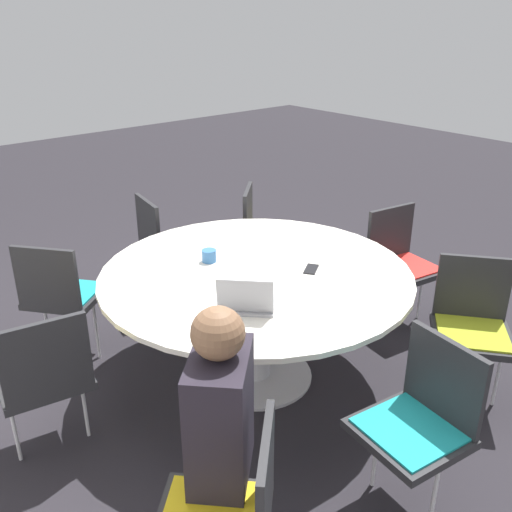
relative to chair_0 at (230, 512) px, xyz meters
The scene contains 14 objects.
ground_plane 1.66m from the chair_0, 44.24° to the right, with size 16.00×16.00×0.00m, color black.
conference_table 1.57m from the chair_0, 44.24° to the right, with size 1.86×1.86×0.75m.
chair_0 is the anchor object (origin of this frame).
chair_1 0.98m from the chair_0, 98.17° to the right, with size 0.50×0.48×0.87m.
chair_2 1.93m from the chair_0, 85.23° to the right, with size 0.60×0.60×0.87m.
chair_3 2.55m from the chair_0, 67.45° to the right, with size 0.49×0.50×0.87m.
chair_4 2.84m from the chair_0, 43.94° to the right, with size 0.61×0.61×0.87m.
chair_5 2.69m from the chair_0, 27.55° to the right, with size 0.51×0.49×0.87m.
chair_6 2.10m from the chair_0, ahead, with size 0.61×0.60×0.87m.
chair_7 1.29m from the chair_0, ahead, with size 0.49×0.51×0.87m.
person_0 0.32m from the chair_0, 27.61° to the right, with size 0.41×0.41×1.22m.
laptop 1.13m from the chair_0, 43.17° to the right, with size 0.39×0.38×0.21m.
coffee_cup 1.74m from the chair_0, 34.29° to the right, with size 0.09×0.09×0.08m.
cell_phone 1.66m from the chair_0, 55.75° to the right, with size 0.13×0.16×0.01m.
Camera 1 is at (-2.33, 2.01, 2.19)m, focal length 40.00 mm.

